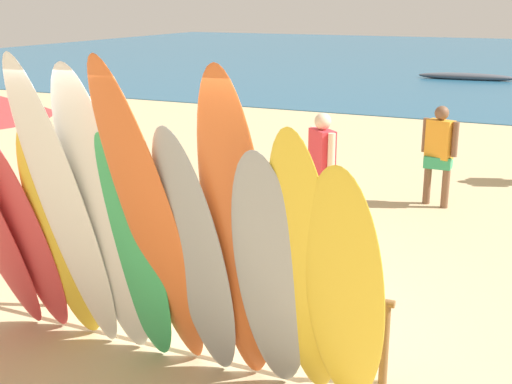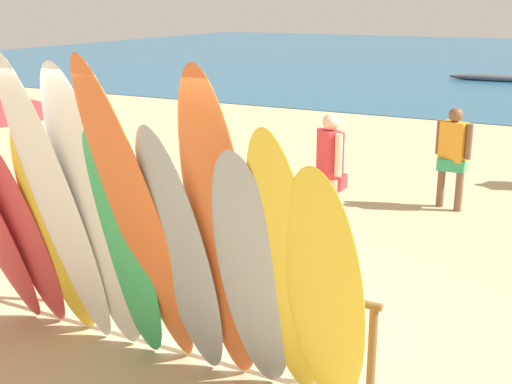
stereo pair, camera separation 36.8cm
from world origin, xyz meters
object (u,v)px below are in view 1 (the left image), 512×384
at_px(beach_chair_red, 61,218).
at_px(distant_boat, 466,77).
at_px(surfboard_orange_6, 153,228).
at_px(surfboard_white_4, 105,221).
at_px(surfboard_rack, 195,280).
at_px(surfboard_yellow_2, 62,237).
at_px(surfboard_grey_9, 271,280).
at_px(surfboard_red_1, 24,234).
at_px(beach_chair_blue, 103,182).
at_px(surfboard_white_3, 67,215).
at_px(surfboard_yellow_11, 345,296).
at_px(surfboard_grey_7, 197,261).
at_px(beachgoer_photographing, 322,164).
at_px(surfboard_green_5, 134,253).
at_px(surfboard_yellow_10, 306,275).
at_px(beachgoer_by_water, 439,149).
at_px(surfboard_orange_8, 238,240).

xyz_separation_m(beach_chair_red, distant_boat, (2.02, 20.81, -0.29)).
bearing_deg(surfboard_orange_6, surfboard_white_4, 175.63).
xyz_separation_m(surfboard_rack, surfboard_yellow_2, (-0.93, -0.59, 0.46)).
relative_size(surfboard_orange_6, surfboard_grey_9, 1.28).
bearing_deg(surfboard_red_1, surfboard_white_4, -0.10).
xyz_separation_m(beach_chair_blue, distant_boat, (2.59, 19.23, -0.29)).
bearing_deg(surfboard_white_3, surfboard_grey_9, 5.71).
bearing_deg(surfboard_yellow_11, surfboard_red_1, 176.98).
xyz_separation_m(surfboard_grey_7, beachgoer_photographing, (-0.38, 3.96, -0.18)).
height_order(surfboard_grey_9, beachgoer_photographing, surfboard_grey_9).
bearing_deg(surfboard_green_5, beach_chair_red, 147.29).
height_order(surfboard_green_5, surfboard_yellow_10, surfboard_yellow_10).
height_order(surfboard_yellow_10, beachgoer_by_water, surfboard_yellow_10).
bearing_deg(beach_chair_blue, surfboard_orange_6, -72.31).
distance_m(surfboard_white_3, beachgoer_by_water, 6.18).
xyz_separation_m(surfboard_yellow_2, surfboard_grey_7, (1.35, -0.10, 0.05)).
relative_size(surfboard_grey_7, beach_chair_blue, 2.56).
bearing_deg(surfboard_rack, surfboard_white_3, -133.32).
xyz_separation_m(surfboard_orange_8, surfboard_yellow_10, (0.53, -0.02, -0.18)).
bearing_deg(surfboard_grey_9, surfboard_yellow_11, -3.62).
distance_m(surfboard_white_3, beachgoer_photographing, 4.13).
xyz_separation_m(surfboard_yellow_11, beachgoer_by_water, (-0.33, 5.75, -0.15)).
relative_size(surfboard_yellow_2, surfboard_green_5, 1.02).
relative_size(surfboard_orange_8, beachgoer_by_water, 1.81).
bearing_deg(surfboard_orange_8, surfboard_rack, 132.38).
distance_m(beachgoer_by_water, beach_chair_red, 5.40).
height_order(surfboard_rack, distant_boat, surfboard_rack).
bearing_deg(surfboard_grey_7, surfboard_orange_8, 7.36).
bearing_deg(beach_chair_blue, surfboard_yellow_11, -60.98).
bearing_deg(beachgoer_photographing, beach_chair_red, 80.95).
bearing_deg(surfboard_grey_7, beach_chair_blue, 139.21).
xyz_separation_m(beachgoer_by_water, beachgoer_photographing, (-1.19, -1.81, 0.05)).
xyz_separation_m(surfboard_orange_8, surfboard_yellow_11, (0.81, 0.00, -0.29)).
relative_size(surfboard_grey_7, beachgoer_by_water, 1.52).
relative_size(surfboard_rack, surfboard_yellow_10, 1.48).
bearing_deg(beach_chair_blue, surfboard_orange_8, -66.28).
height_order(surfboard_rack, surfboard_green_5, surfboard_green_5).
relative_size(surfboard_red_1, surfboard_grey_7, 0.94).
bearing_deg(surfboard_grey_9, surfboard_orange_8, 170.24).
relative_size(surfboard_white_4, beachgoer_photographing, 1.67).
relative_size(surfboard_grey_9, surfboard_yellow_11, 1.04).
xyz_separation_m(surfboard_red_1, beach_chair_blue, (-1.85, 3.50, -0.61)).
distance_m(surfboard_red_1, distant_boat, 22.76).
bearing_deg(surfboard_green_5, surfboard_orange_6, -20.56).
bearing_deg(beach_chair_red, surfboard_grey_7, -49.84).
bearing_deg(surfboard_red_1, distant_boat, 91.39).
bearing_deg(surfboard_grey_7, surfboard_red_1, -177.99).
relative_size(surfboard_white_3, surfboard_grey_9, 1.25).
bearing_deg(surfboard_grey_7, surfboard_rack, 125.24).
relative_size(surfboard_rack, beachgoer_photographing, 2.23).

